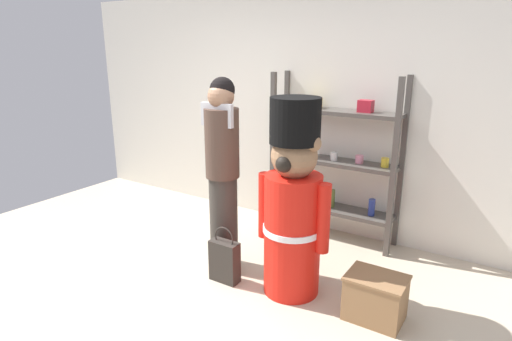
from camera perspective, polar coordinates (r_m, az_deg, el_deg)
name	(u,v)px	position (r m, az deg, el deg)	size (l,w,h in m)	color
ground_plane	(172,310)	(3.60, -11.18, -17.83)	(6.40, 6.40, 0.00)	beige
back_wall	(303,111)	(4.85, 6.28, 7.85)	(6.40, 0.12, 2.60)	silver
merchandise_shelf	(334,158)	(4.54, 10.33, 1.64)	(1.36, 0.35, 1.75)	#4C4742
teddy_bear_guard	(293,205)	(3.46, 4.96, -4.63)	(0.64, 0.48, 1.64)	red
person_shopper	(223,169)	(3.81, -4.49, 0.17)	(0.32, 0.30, 1.76)	#38332D
shopping_bag	(225,260)	(3.83, -4.22, -11.90)	(0.27, 0.12, 0.51)	#332D28
display_crate	(375,297)	(3.48, 15.65, -16.02)	(0.44, 0.33, 0.35)	olive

